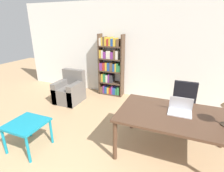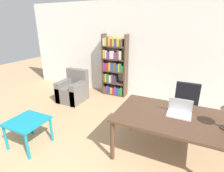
% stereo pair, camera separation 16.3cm
% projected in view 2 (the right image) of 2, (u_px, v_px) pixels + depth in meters
% --- Properties ---
extents(wall_back, '(8.00, 0.06, 2.70)m').
position_uv_depth(wall_back, '(147.00, 52.00, 4.81)').
color(wall_back, white).
rests_on(wall_back, ground_plane).
extents(desk, '(1.76, 1.09, 0.74)m').
position_uv_depth(desk, '(173.00, 120.00, 2.72)').
color(desk, '#4C3323').
rests_on(desk, ground_plane).
extents(laptop, '(0.36, 0.26, 0.26)m').
position_uv_depth(laptop, '(179.00, 111.00, 2.72)').
color(laptop, silver).
rests_on(laptop, desk).
extents(office_chair, '(0.51, 0.51, 0.97)m').
position_uv_depth(office_chair, '(185.00, 109.00, 3.53)').
color(office_chair, black).
rests_on(office_chair, ground_plane).
extents(side_table_blue, '(0.60, 0.59, 0.51)m').
position_uv_depth(side_table_blue, '(27.00, 124.00, 3.03)').
color(side_table_blue, teal).
rests_on(side_table_blue, ground_plane).
extents(armchair, '(0.66, 0.71, 0.87)m').
position_uv_depth(armchair, '(73.00, 91.00, 4.93)').
color(armchair, '#66605B').
rests_on(armchair, ground_plane).
extents(bookshelf, '(0.74, 0.28, 1.81)m').
position_uv_depth(bookshelf, '(114.00, 67.00, 5.18)').
color(bookshelf, '#4C3828').
rests_on(bookshelf, ground_plane).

